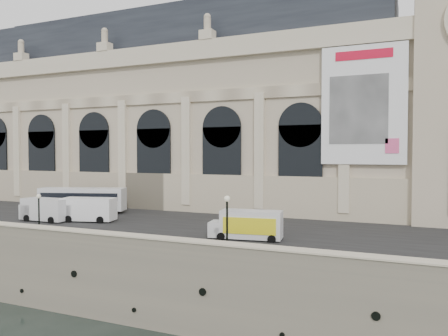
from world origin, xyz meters
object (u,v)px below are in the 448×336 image
at_px(van_b, 44,210).
at_px(lamp_right, 227,225).
at_px(lamp_left, 39,215).
at_px(box_truck, 247,225).
at_px(bus_left, 82,199).
at_px(van_c, 86,210).

bearing_deg(van_b, lamp_right, -14.46).
bearing_deg(lamp_left, van_b, 133.03).
height_order(van_b, lamp_left, lamp_left).
bearing_deg(box_truck, van_b, 178.32).
bearing_deg(van_b, bus_left, 95.13).
distance_m(van_b, lamp_right, 26.12).
bearing_deg(van_b, van_c, 19.39).
relative_size(bus_left, box_truck, 1.66).
distance_m(bus_left, lamp_right, 29.24).
relative_size(van_b, box_truck, 0.87).
xyz_separation_m(van_c, lamp_left, (1.42, -8.05, 0.56)).
distance_m(van_b, box_truck, 24.81).
relative_size(bus_left, lamp_left, 2.88).
distance_m(bus_left, box_truck, 26.59).
relative_size(bus_left, lamp_right, 2.49).
relative_size(van_c, lamp_right, 1.43).
bearing_deg(lamp_left, bus_left, 116.24).
xyz_separation_m(bus_left, lamp_left, (6.64, -13.47, 0.11)).
relative_size(van_b, lamp_left, 1.51).
bearing_deg(lamp_right, van_b, 165.54).
height_order(bus_left, van_c, bus_left).
distance_m(bus_left, van_c, 7.54).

